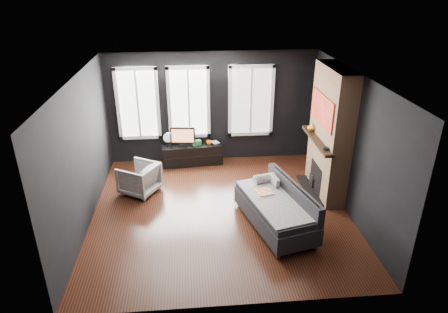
{
  "coord_description": "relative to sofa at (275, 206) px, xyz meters",
  "views": [
    {
      "loc": [
        -0.54,
        -6.76,
        4.31
      ],
      "look_at": [
        0.1,
        0.3,
        1.05
      ],
      "focal_mm": 32.0,
      "sensor_mm": 36.0,
      "label": 1
    }
  ],
  "objects": [
    {
      "name": "wall_left",
      "position": [
        -3.46,
        0.59,
        0.94
      ],
      "size": [
        0.02,
        5.0,
        2.7
      ],
      "primitive_type": "cube",
      "color": "black",
      "rests_on": "ground"
    },
    {
      "name": "wall_back",
      "position": [
        -0.96,
        3.09,
        0.94
      ],
      "size": [
        5.0,
        0.02,
        2.7
      ],
      "primitive_type": "cube",
      "color": "black",
      "rests_on": "ground"
    },
    {
      "name": "book",
      "position": [
        -0.97,
        2.89,
        0.2
      ],
      "size": [
        0.15,
        0.08,
        0.22
      ],
      "primitive_type": "imported",
      "rotation": [
        0.0,
        0.0,
        0.41
      ],
      "color": "#B5AA8E",
      "rests_on": "media_console"
    },
    {
      "name": "wall_right",
      "position": [
        1.54,
        0.59,
        0.94
      ],
      "size": [
        0.02,
        5.0,
        2.7
      ],
      "primitive_type": "cube",
      "color": "black",
      "rests_on": "ground"
    },
    {
      "name": "ceiling",
      "position": [
        -0.96,
        0.59,
        2.29
      ],
      "size": [
        5.0,
        5.0,
        0.0
      ],
      "primitive_type": "plane",
      "color": "white",
      "rests_on": "ground"
    },
    {
      "name": "mug",
      "position": [
        -1.06,
        2.81,
        0.16
      ],
      "size": [
        0.15,
        0.13,
        0.13
      ],
      "primitive_type": "imported",
      "rotation": [
        0.0,
        0.0,
        -0.19
      ],
      "color": "orange",
      "rests_on": "media_console"
    },
    {
      "name": "armchair",
      "position": [
        -2.63,
        1.49,
        -0.05
      ],
      "size": [
        0.93,
        0.94,
        0.73
      ],
      "primitive_type": "imported",
      "rotation": [
        0.0,
        0.0,
        -2.11
      ],
      "color": "silver",
      "rests_on": "floor"
    },
    {
      "name": "mantel_clock",
      "position": [
        1.09,
        0.64,
        0.84
      ],
      "size": [
        0.14,
        0.14,
        0.04
      ],
      "primitive_type": "cylinder",
      "rotation": [
        0.0,
        0.0,
        0.14
      ],
      "color": "black",
      "rests_on": "fireplace"
    },
    {
      "name": "desk_fan",
      "position": [
        -2.03,
        2.82,
        0.27
      ],
      "size": [
        0.26,
        0.26,
        0.35
      ],
      "primitive_type": null,
      "rotation": [
        0.0,
        0.0,
        -0.06
      ],
      "color": "#9A9A9A",
      "rests_on": "media_console"
    },
    {
      "name": "mantel_vase",
      "position": [
        1.09,
        1.64,
        0.91
      ],
      "size": [
        0.18,
        0.19,
        0.18
      ],
      "primitive_type": "imported",
      "rotation": [
        0.0,
        0.0,
        0.02
      ],
      "color": "gold",
      "rests_on": "fireplace"
    },
    {
      "name": "stripe_pillow",
      "position": [
        0.08,
        0.52,
        0.18
      ],
      "size": [
        0.15,
        0.33,
        0.32
      ],
      "primitive_type": "cube",
      "rotation": [
        0.0,
        0.0,
        0.24
      ],
      "color": "gray",
      "rests_on": "sofa"
    },
    {
      "name": "media_console",
      "position": [
        -1.48,
        2.83,
        -0.16
      ],
      "size": [
        1.5,
        0.59,
        0.5
      ],
      "primitive_type": null,
      "rotation": [
        0.0,
        0.0,
        0.09
      ],
      "color": "black",
      "rests_on": "floor"
    },
    {
      "name": "sofa",
      "position": [
        0.0,
        0.0,
        0.0
      ],
      "size": [
        1.41,
        2.1,
        0.82
      ],
      "primitive_type": null,
      "rotation": [
        0.0,
        0.0,
        0.26
      ],
      "color": "black",
      "rests_on": "floor"
    },
    {
      "name": "windows",
      "position": [
        -1.41,
        3.05,
        1.97
      ],
      "size": [
        4.0,
        0.16,
        1.76
      ],
      "primitive_type": null,
      "color": "white",
      "rests_on": "wall_back"
    },
    {
      "name": "monitor",
      "position": [
        -1.69,
        2.79,
        0.36
      ],
      "size": [
        0.62,
        0.2,
        0.54
      ],
      "primitive_type": null,
      "rotation": [
        0.0,
        0.0,
        -0.12
      ],
      "color": "black",
      "rests_on": "media_console"
    },
    {
      "name": "fireplace",
      "position": [
        1.34,
        1.19,
        0.94
      ],
      "size": [
        0.7,
        1.62,
        2.7
      ],
      "primitive_type": null,
      "color": "#93724C",
      "rests_on": "floor"
    },
    {
      "name": "storage_box",
      "position": [
        -1.36,
        2.81,
        0.15
      ],
      "size": [
        0.24,
        0.2,
        0.11
      ],
      "primitive_type": "cube",
      "rotation": [
        0.0,
        0.0,
        0.35
      ],
      "color": "#297133",
      "rests_on": "media_console"
    },
    {
      "name": "floor",
      "position": [
        -0.96,
        0.59,
        -0.41
      ],
      "size": [
        5.0,
        5.0,
        0.0
      ],
      "primitive_type": "plane",
      "color": "black",
      "rests_on": "ground"
    }
  ]
}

